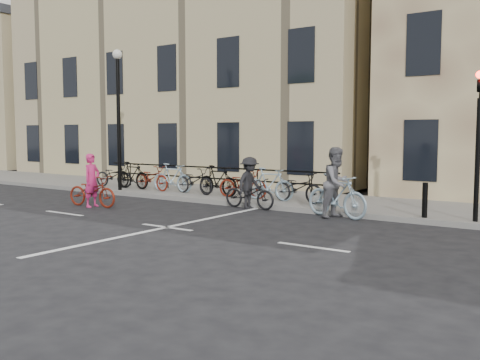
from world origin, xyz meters
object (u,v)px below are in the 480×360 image
Objects in this scene: cyclist_dark at (249,188)px; cyclist_grey at (337,189)px; cyclist_pink at (92,188)px; traffic_light at (479,127)px; lamp_post at (118,102)px.

cyclist_grey is at bearing -90.79° from cyclist_dark.
cyclist_grey is at bearing -77.90° from cyclist_pink.
traffic_light is 11.21m from cyclist_pink.
lamp_post reaches higher than cyclist_pink.
lamp_post is (-12.70, 0.06, 1.04)m from traffic_light.
traffic_light is 0.74× the size of lamp_post.
lamp_post reaches higher than cyclist_grey.
traffic_light reaches higher than cyclist_pink.
traffic_light is 1.88× the size of cyclist_grey.
lamp_post is at bearing 100.13° from cyclist_grey.
traffic_light is at bearing -67.24° from cyclist_grey.
cyclist_grey is (-3.44, -0.54, -1.67)m from traffic_light.
lamp_post is 4.66m from cyclist_pink.
cyclist_pink is at bearing -164.52° from traffic_light.
lamp_post is 9.66m from cyclist_grey.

